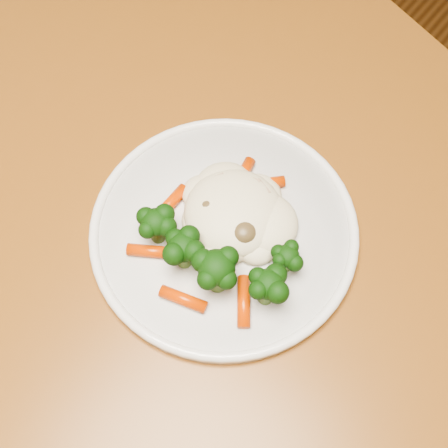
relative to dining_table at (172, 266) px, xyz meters
The scene contains 3 objects.
dining_table is the anchor object (origin of this frame).
plate 0.12m from the dining_table, 35.71° to the left, with size 0.27×0.27×0.01m, color white.
meal 0.14m from the dining_table, 23.02° to the left, with size 0.17×0.18×0.05m.
Camera 1 is at (-0.11, -0.36, 1.26)m, focal length 45.00 mm.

